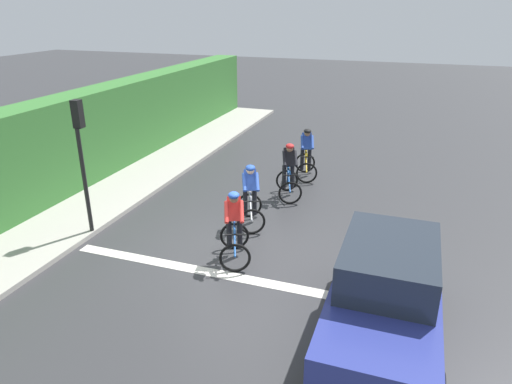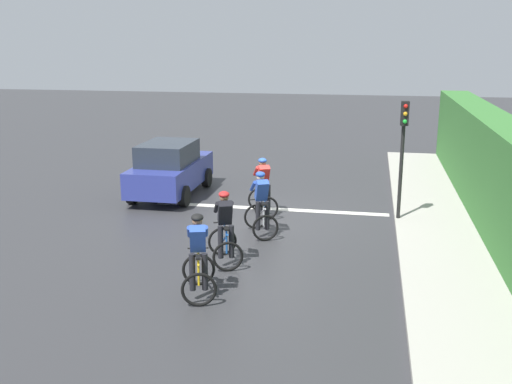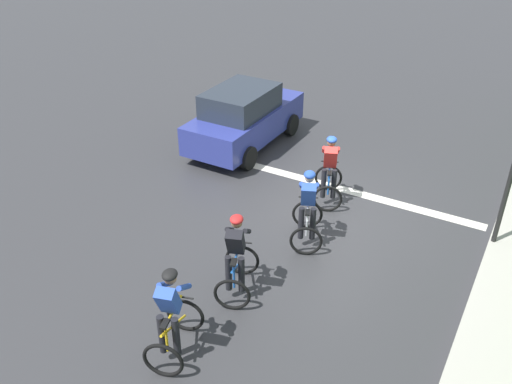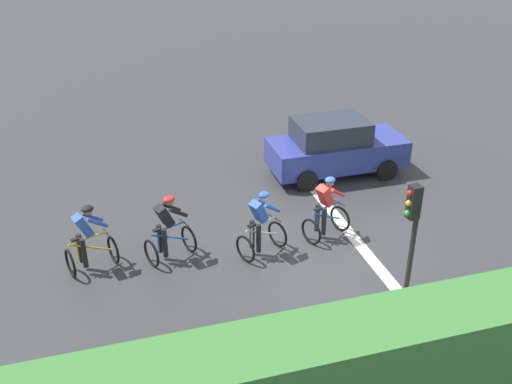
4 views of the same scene
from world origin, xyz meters
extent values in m
plane|color=#333335|center=(0.00, 0.00, 0.00)|extent=(80.00, 80.00, 0.00)
cube|color=silver|center=(0.00, -1.01, 0.00)|extent=(7.00, 0.30, 0.01)
torus|color=black|center=(0.46, 4.89, 0.34)|extent=(0.67, 0.25, 0.68)
torus|color=black|center=(0.17, 5.87, 0.34)|extent=(0.67, 0.25, 0.68)
cylinder|color=gold|center=(0.32, 5.38, 0.59)|extent=(0.33, 0.96, 0.51)
cylinder|color=gold|center=(0.23, 5.67, 0.62)|extent=(0.04, 0.04, 0.55)
cylinder|color=gold|center=(0.33, 5.33, 0.87)|extent=(0.25, 0.70, 0.04)
cube|color=black|center=(0.23, 5.67, 0.91)|extent=(0.16, 0.24, 0.04)
cylinder|color=black|center=(0.43, 4.99, 0.84)|extent=(0.41, 0.15, 0.03)
cube|color=#2D51B7|center=(0.29, 5.47, 1.21)|extent=(0.41, 0.48, 0.57)
sphere|color=#9E7051|center=(0.33, 5.33, 1.52)|extent=(0.20, 0.20, 0.20)
ellipsoid|color=black|center=(0.33, 5.33, 1.59)|extent=(0.31, 0.34, 0.14)
cylinder|color=black|center=(0.37, 5.61, 0.57)|extent=(0.12, 0.12, 0.74)
cylinder|color=black|center=(0.14, 5.54, 0.57)|extent=(0.12, 0.12, 0.74)
cylinder|color=#2D51B7|center=(0.52, 5.25, 1.26)|extent=(0.22, 0.48, 0.37)
cylinder|color=#2D51B7|center=(0.22, 5.16, 1.26)|extent=(0.22, 0.48, 0.37)
torus|color=black|center=(0.42, 3.09, 0.34)|extent=(0.66, 0.30, 0.68)
torus|color=black|center=(0.05, 4.05, 0.34)|extent=(0.66, 0.30, 0.68)
cylinder|color=#1E59B2|center=(0.23, 3.57, 0.59)|extent=(0.39, 0.94, 0.51)
cylinder|color=#1E59B2|center=(0.12, 3.86, 0.62)|extent=(0.04, 0.04, 0.55)
cylinder|color=#1E59B2|center=(0.25, 3.52, 0.87)|extent=(0.30, 0.68, 0.04)
cube|color=black|center=(0.12, 3.86, 0.91)|extent=(0.17, 0.24, 0.04)
cylinder|color=black|center=(0.38, 3.19, 0.84)|extent=(0.40, 0.18, 0.03)
cube|color=black|center=(0.20, 3.67, 1.21)|extent=(0.43, 0.49, 0.57)
sphere|color=#9E7051|center=(0.25, 3.52, 1.52)|extent=(0.20, 0.20, 0.20)
ellipsoid|color=red|center=(0.25, 3.52, 1.59)|extent=(0.32, 0.35, 0.14)
cylinder|color=black|center=(0.27, 3.80, 0.57)|extent=(0.12, 0.12, 0.74)
cylinder|color=black|center=(0.05, 3.72, 0.57)|extent=(0.12, 0.12, 0.74)
cylinder|color=black|center=(0.45, 3.46, 1.26)|extent=(0.25, 0.48, 0.37)
cylinder|color=black|center=(0.15, 3.34, 1.26)|extent=(0.25, 0.48, 0.37)
torus|color=black|center=(0.02, 0.97, 0.34)|extent=(0.65, 0.33, 0.68)
torus|color=black|center=(-0.39, 1.90, 0.34)|extent=(0.65, 0.33, 0.68)
cylinder|color=silver|center=(-0.19, 1.43, 0.59)|extent=(0.44, 0.92, 0.51)
cylinder|color=silver|center=(-0.31, 1.71, 0.62)|extent=(0.04, 0.04, 0.55)
cylinder|color=silver|center=(-0.17, 1.39, 0.87)|extent=(0.33, 0.67, 0.04)
cube|color=black|center=(-0.31, 1.71, 0.91)|extent=(0.18, 0.24, 0.04)
cylinder|color=black|center=(-0.02, 1.06, 0.84)|extent=(0.40, 0.20, 0.03)
cube|color=#2D51B7|center=(-0.23, 1.53, 1.21)|extent=(0.44, 0.50, 0.57)
sphere|color=beige|center=(-0.17, 1.39, 1.52)|extent=(0.20, 0.20, 0.20)
ellipsoid|color=#264CB2|center=(-0.17, 1.39, 1.59)|extent=(0.33, 0.35, 0.14)
cylinder|color=black|center=(-0.16, 1.67, 0.57)|extent=(0.12, 0.12, 0.74)
cylinder|color=black|center=(-0.38, 1.57, 0.57)|extent=(0.12, 0.12, 0.74)
cylinder|color=#2D51B7|center=(0.03, 1.33, 1.26)|extent=(0.27, 0.47, 0.37)
cylinder|color=#2D51B7|center=(-0.26, 1.20, 1.26)|extent=(0.27, 0.47, 0.37)
torus|color=black|center=(0.28, -0.81, 0.34)|extent=(0.65, 0.31, 0.68)
torus|color=black|center=(-0.11, 0.13, 0.34)|extent=(0.65, 0.31, 0.68)
cylinder|color=#1E59B2|center=(0.09, -0.34, 0.59)|extent=(0.42, 0.93, 0.51)
cylinder|color=#1E59B2|center=(-0.03, -0.06, 0.62)|extent=(0.04, 0.04, 0.55)
cylinder|color=#1E59B2|center=(0.11, -0.39, 0.87)|extent=(0.31, 0.68, 0.04)
cube|color=black|center=(-0.03, -0.06, 0.91)|extent=(0.18, 0.24, 0.04)
cylinder|color=black|center=(0.24, -0.72, 0.84)|extent=(0.40, 0.19, 0.03)
cube|color=red|center=(0.05, -0.24, 1.21)|extent=(0.43, 0.49, 0.57)
sphere|color=#9E7051|center=(0.11, -0.39, 1.52)|extent=(0.20, 0.20, 0.20)
ellipsoid|color=#264CB2|center=(0.11, -0.39, 1.59)|extent=(0.33, 0.35, 0.14)
cylinder|color=black|center=(0.12, -0.10, 0.57)|extent=(0.12, 0.12, 0.74)
cylinder|color=black|center=(-0.10, -0.20, 0.57)|extent=(0.12, 0.12, 0.74)
cylinder|color=red|center=(0.30, -0.45, 1.26)|extent=(0.26, 0.48, 0.37)
cylinder|color=red|center=(0.01, -0.57, 1.26)|extent=(0.26, 0.48, 0.37)
cube|color=navy|center=(3.42, -2.05, 0.70)|extent=(1.70, 4.10, 0.80)
cube|color=#262D38|center=(3.42, -1.80, 1.43)|extent=(1.50, 2.13, 0.66)
cylinder|color=black|center=(4.25, -3.32, 0.32)|extent=(0.22, 0.64, 0.64)
cylinder|color=black|center=(2.58, -3.32, 0.32)|extent=(0.22, 0.64, 0.64)
cylinder|color=black|center=(4.25, -0.78, 0.32)|extent=(0.22, 0.64, 0.64)
cylinder|color=black|center=(2.58, -0.78, 0.32)|extent=(0.22, 0.64, 0.64)
cube|color=#EAEACC|center=(3.93, -4.06, 0.80)|extent=(0.28, 0.08, 0.16)
cube|color=#EAEACC|center=(2.91, -4.06, 0.80)|extent=(0.28, 0.08, 0.16)
cylinder|color=black|center=(-3.71, -0.38, 1.35)|extent=(0.10, 0.10, 2.70)
cube|color=black|center=(-3.72, -0.28, 3.02)|extent=(0.21, 0.21, 0.64)
sphere|color=red|center=(-3.73, -0.17, 3.22)|extent=(0.11, 0.11, 0.11)
sphere|color=orange|center=(-3.73, -0.17, 3.02)|extent=(0.11, 0.11, 0.11)
sphere|color=green|center=(-3.73, -0.17, 2.82)|extent=(0.11, 0.11, 0.11)
camera|label=1|loc=(3.54, -8.76, 5.34)|focal=32.60mm
camera|label=2|loc=(-2.86, 15.82, 4.89)|focal=41.70mm
camera|label=3|loc=(-4.02, 10.25, 6.84)|focal=37.98mm
camera|label=4|loc=(-11.75, 5.02, 8.10)|focal=41.87mm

